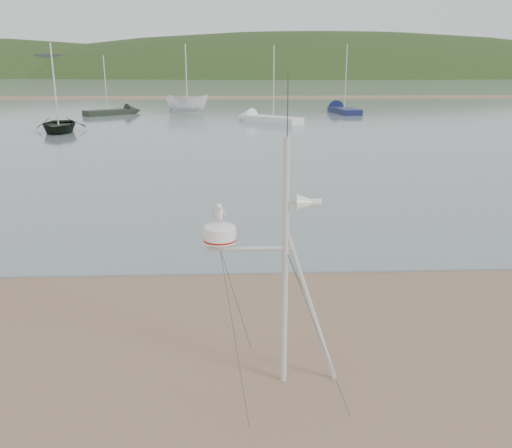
{
  "coord_description": "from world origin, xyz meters",
  "views": [
    {
      "loc": [
        2.01,
        -7.19,
        4.46
      ],
      "look_at": [
        2.38,
        1.0,
        2.05
      ],
      "focal_mm": 38.0,
      "sensor_mm": 36.0,
      "label": 1
    }
  ],
  "objects_px": {
    "mast_rig": "(281,316)",
    "sailboat_blue_far": "(338,109)",
    "boat_dark": "(56,97)",
    "sailboat_dark_mid": "(121,111)",
    "sailboat_white_near": "(258,118)",
    "boat_white": "(187,88)"
  },
  "relations": [
    {
      "from": "boat_white",
      "to": "sailboat_blue_far",
      "type": "bearing_deg",
      "value": -63.77
    },
    {
      "from": "boat_dark",
      "to": "sailboat_white_near",
      "type": "distance_m",
      "value": 15.51
    },
    {
      "from": "mast_rig",
      "to": "boat_white",
      "type": "distance_m",
      "value": 46.21
    },
    {
      "from": "mast_rig",
      "to": "sailboat_blue_far",
      "type": "height_order",
      "value": "sailboat_blue_far"
    },
    {
      "from": "boat_dark",
      "to": "sailboat_white_near",
      "type": "height_order",
      "value": "sailboat_white_near"
    },
    {
      "from": "boat_white",
      "to": "sailboat_dark_mid",
      "type": "distance_m",
      "value": 6.52
    },
    {
      "from": "boat_white",
      "to": "sailboat_white_near",
      "type": "distance_m",
      "value": 10.81
    },
    {
      "from": "boat_white",
      "to": "sailboat_white_near",
      "type": "height_order",
      "value": "sailboat_white_near"
    },
    {
      "from": "mast_rig",
      "to": "sailboat_dark_mid",
      "type": "height_order",
      "value": "sailboat_dark_mid"
    },
    {
      "from": "mast_rig",
      "to": "boat_dark",
      "type": "distance_m",
      "value": 33.26
    },
    {
      "from": "mast_rig",
      "to": "sailboat_white_near",
      "type": "bearing_deg",
      "value": 87.78
    },
    {
      "from": "sailboat_white_near",
      "to": "sailboat_blue_far",
      "type": "relative_size",
      "value": 0.91
    },
    {
      "from": "boat_dark",
      "to": "boat_white",
      "type": "xyz_separation_m",
      "value": [
        7.57,
        15.11,
        -0.07
      ]
    },
    {
      "from": "sailboat_dark_mid",
      "to": "boat_dark",
      "type": "bearing_deg",
      "value": -96.26
    },
    {
      "from": "boat_dark",
      "to": "sailboat_white_near",
      "type": "xyz_separation_m",
      "value": [
        13.89,
        6.58,
        -2.08
      ]
    },
    {
      "from": "mast_rig",
      "to": "boat_dark",
      "type": "relative_size",
      "value": 0.93
    },
    {
      "from": "sailboat_white_near",
      "to": "boat_dark",
      "type": "bearing_deg",
      "value": -154.65
    },
    {
      "from": "boat_white",
      "to": "sailboat_dark_mid",
      "type": "height_order",
      "value": "sailboat_dark_mid"
    },
    {
      "from": "boat_dark",
      "to": "sailboat_dark_mid",
      "type": "bearing_deg",
      "value": 73.41
    },
    {
      "from": "sailboat_dark_mid",
      "to": "sailboat_blue_far",
      "type": "bearing_deg",
      "value": 5.06
    },
    {
      "from": "boat_dark",
      "to": "sailboat_blue_far",
      "type": "distance_m",
      "value": 27.2
    },
    {
      "from": "mast_rig",
      "to": "sailboat_dark_mid",
      "type": "relative_size",
      "value": 0.77
    }
  ]
}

